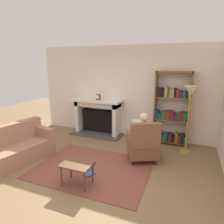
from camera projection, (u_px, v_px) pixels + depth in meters
The scene contains 12 objects.
ground at pixel (86, 175), 3.98m from camera, with size 14.00×14.00×0.00m, color olive.
back_wall at pixel (125, 92), 5.95m from camera, with size 5.60×0.10×2.70m, color silver.
area_rug at pixel (92, 168), 4.25m from camera, with size 2.40×1.80×0.01m, color brown.
fireplace at pixel (98, 116), 6.21m from camera, with size 1.59×0.64×1.12m.
mantel_clock at pixel (98, 97), 5.93m from camera, with size 0.14×0.14×0.17m.
bookshelf at pixel (172, 111), 5.36m from camera, with size 0.94×0.32×1.99m.
armchair_reading at pixel (143, 144), 4.46m from camera, with size 0.85×0.84×0.97m.
seated_reader at pixel (142, 134), 4.53m from camera, with size 0.52×0.60×1.14m.
sofa_floral at pixel (13, 149), 4.44m from camera, with size 1.07×1.82×0.85m.
side_table at pixel (77, 167), 3.60m from camera, with size 0.56×0.39×0.43m.
scattered_books at pixel (87, 168), 4.22m from camera, with size 0.52×0.58×0.03m.
floor_lamp at pixel (190, 97), 4.68m from camera, with size 0.32×0.32×1.68m.
Camera 1 is at (1.80, -3.11, 2.21)m, focal length 31.72 mm.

